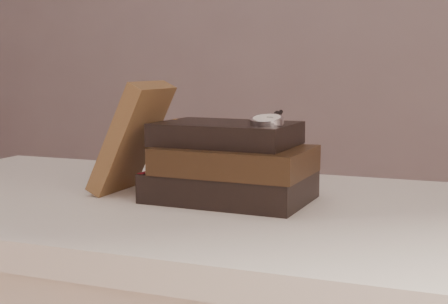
% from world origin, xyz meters
% --- Properties ---
extents(table, '(1.00, 0.60, 0.75)m').
position_xyz_m(table, '(0.00, 0.35, 0.66)').
color(table, beige).
rests_on(table, ground).
extents(book_stack, '(0.25, 0.18, 0.12)m').
position_xyz_m(book_stack, '(0.14, 0.37, 0.81)').
color(book_stack, black).
rests_on(book_stack, table).
extents(journal, '(0.11, 0.12, 0.18)m').
position_xyz_m(journal, '(-0.03, 0.36, 0.84)').
color(journal, '#472F1B').
rests_on(journal, table).
extents(pocket_watch, '(0.05, 0.15, 0.02)m').
position_xyz_m(pocket_watch, '(0.20, 0.35, 0.88)').
color(pocket_watch, silver).
rests_on(pocket_watch, book_stack).
extents(eyeglasses, '(0.10, 0.12, 0.05)m').
position_xyz_m(eyeglasses, '(0.06, 0.45, 0.82)').
color(eyeglasses, silver).
rests_on(eyeglasses, book_stack).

